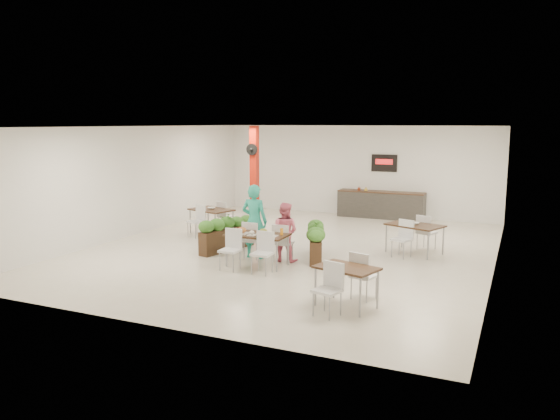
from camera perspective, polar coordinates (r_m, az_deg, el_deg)
The scene contains 12 objects.
ground at distance 14.44m, azimuth 1.22°, elevation -4.10°, with size 12.00×12.00×0.00m, color beige.
room_shell at distance 14.12m, azimuth 1.25°, elevation 3.85°, with size 10.10×12.10×3.22m.
red_column at distance 18.83m, azimuth -2.70°, elevation 4.06°, with size 0.40×0.41×3.20m.
service_counter at distance 19.34m, azimuth 10.50°, elevation 0.62°, with size 3.00×0.64×2.20m.
main_table at distance 12.68m, azimuth -2.43°, elevation -3.03°, with size 1.41×1.64×0.92m.
diner_man at distance 13.37m, azimuth -2.69°, elevation -1.19°, with size 0.67×0.44×1.82m, color #29B297.
diner_woman at distance 13.08m, azimuth 0.45°, elevation -2.30°, with size 0.69×0.54×1.43m, color pink.
planter_left at distance 14.27m, azimuth -5.55°, elevation -2.22°, with size 0.75×1.86×0.99m.
planter_right at distance 13.42m, azimuth 3.75°, elevation -3.02°, with size 0.89×1.71×0.93m.
side_table_a at distance 16.43m, azimuth -7.18°, elevation -0.30°, with size 1.44×1.67×0.92m.
side_table_b at distance 14.27m, azimuth 13.91°, elevation -1.91°, with size 1.54×1.66×0.92m.
side_table_c at distance 9.93m, azimuth 6.98°, elevation -6.68°, with size 1.22×1.67×0.92m.
Camera 1 is at (5.45, -12.96, 3.31)m, focal length 35.00 mm.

